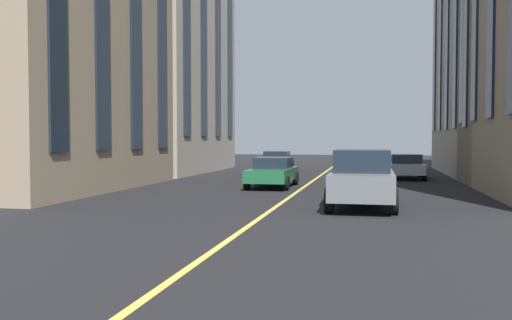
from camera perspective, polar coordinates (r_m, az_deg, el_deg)
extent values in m
cube|color=#D8C64C|center=(16.03, 0.77, -5.76)|extent=(80.00, 0.16, 0.01)
cube|color=black|center=(35.96, 2.13, -0.40)|extent=(3.90, 1.75, 0.55)
cube|color=#19232D|center=(36.13, 2.19, 0.48)|extent=(1.64, 1.54, 0.55)
cylinder|color=black|center=(34.57, 3.14, -0.97)|extent=(0.60, 0.21, 0.60)
cylinder|color=black|center=(34.86, 0.41, -0.94)|extent=(0.60, 0.21, 0.60)
cylinder|color=black|center=(37.11, 3.75, -0.75)|extent=(0.60, 0.21, 0.60)
cylinder|color=black|center=(37.39, 1.20, -0.72)|extent=(0.60, 0.21, 0.60)
cube|color=slate|center=(18.14, 10.94, -2.40)|extent=(4.70, 1.95, 0.80)
cube|color=#19232D|center=(18.10, 10.96, -0.04)|extent=(2.59, 1.72, 0.70)
cylinder|color=black|center=(19.76, 8.30, -3.17)|extent=(0.76, 0.27, 0.76)
cylinder|color=black|center=(19.73, 13.74, -3.22)|extent=(0.76, 0.27, 0.76)
cylinder|color=black|center=(16.68, 7.60, -4.17)|extent=(0.76, 0.27, 0.76)
cylinder|color=black|center=(16.64, 14.06, -4.23)|extent=(0.76, 0.27, 0.76)
cube|color=#B7BABF|center=(31.73, 15.27, -0.80)|extent=(4.40, 1.80, 0.55)
cube|color=#19232D|center=(31.49, 15.30, 0.13)|extent=(1.85, 1.58, 0.50)
cylinder|color=black|center=(33.16, 13.63, -1.13)|extent=(0.64, 0.22, 0.64)
cylinder|color=black|center=(33.25, 16.61, -1.15)|extent=(0.64, 0.22, 0.64)
cylinder|color=black|center=(30.26, 13.79, -1.45)|extent=(0.64, 0.22, 0.64)
cylinder|color=black|center=(30.36, 17.05, -1.47)|extent=(0.64, 0.22, 0.64)
cube|color=#1E6038|center=(25.21, 1.72, -1.49)|extent=(4.40, 1.80, 0.55)
cube|color=#19232D|center=(25.40, 1.81, -0.28)|extent=(1.85, 1.58, 0.50)
cylinder|color=black|center=(23.66, 3.15, -2.41)|extent=(0.64, 0.22, 0.64)
cylinder|color=black|center=(23.99, -0.93, -2.34)|extent=(0.64, 0.22, 0.64)
cylinder|color=black|center=(26.52, 4.12, -1.91)|extent=(0.64, 0.22, 0.64)
cylinder|color=black|center=(26.82, 0.46, -1.85)|extent=(0.64, 0.22, 0.64)
cube|color=#A89E8E|center=(39.19, -12.25, 11.48)|extent=(13.02, 10.50, 17.12)
cube|color=#19232D|center=(32.86, -7.17, 13.93)|extent=(1.10, 0.10, 13.01)
cube|color=#19232D|center=(35.89, -5.42, 12.94)|extent=(1.10, 0.10, 13.01)
cube|color=#19232D|center=(38.96, -3.95, 12.09)|extent=(1.10, 0.10, 13.01)
cube|color=#19232D|center=(42.06, -2.70, 11.36)|extent=(1.10, 0.10, 13.01)
cube|color=#19232D|center=(36.49, 19.24, 15.05)|extent=(1.10, 0.10, 15.20)
cube|color=#19232D|center=(39.87, 18.60, 13.94)|extent=(1.10, 0.10, 15.20)
cube|color=#19232D|center=(43.27, 18.06, 13.01)|extent=(1.10, 0.10, 15.20)
cube|color=#19232D|center=(20.51, -19.89, 14.23)|extent=(1.10, 0.10, 9.56)
cube|color=#19232D|center=(23.22, -15.63, 12.85)|extent=(1.10, 0.10, 9.56)
cube|color=#19232D|center=(26.03, -12.32, 11.72)|extent=(1.10, 0.10, 9.56)
cube|color=#19232D|center=(28.92, -9.67, 10.78)|extent=(1.10, 0.10, 9.56)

